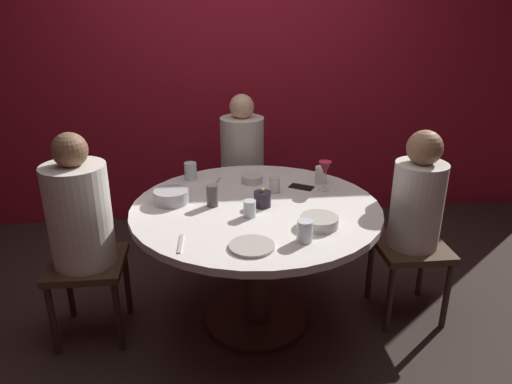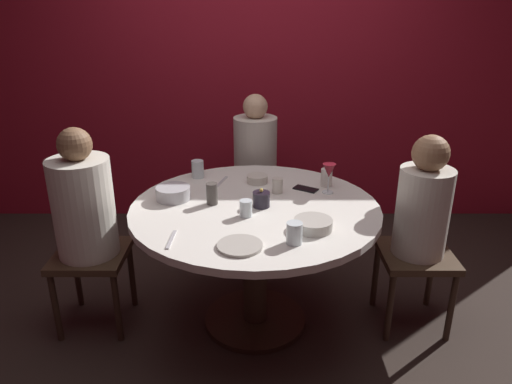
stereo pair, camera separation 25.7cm
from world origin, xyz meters
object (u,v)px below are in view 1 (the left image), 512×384
at_px(seated_diner_right, 417,206).
at_px(cup_by_right_diner, 275,185).
at_px(cup_near_candle, 250,209).
at_px(wine_glass, 325,169).
at_px(cup_by_left_diner, 212,195).
at_px(cup_center_front, 190,171).
at_px(seated_diner_back, 242,157).
at_px(cell_phone, 302,187).
at_px(dinner_plate, 252,246).
at_px(cup_beside_wine, 321,175).
at_px(bowl_small_white, 319,222).
at_px(candle_holder, 262,199).
at_px(seated_diner_left, 80,217).
at_px(cup_far_edge, 305,231).
at_px(bowl_salad_center, 252,179).
at_px(bowl_serving_large, 171,196).
at_px(dining_table, 256,231).

xyz_separation_m(seated_diner_right, cup_by_right_diner, (-0.79, 0.19, 0.09)).
bearing_deg(seated_diner_right, cup_near_candle, 7.96).
height_order(seated_diner_right, wine_glass, seated_diner_right).
relative_size(cup_near_candle, cup_by_left_diner, 0.73).
height_order(cup_by_left_diner, cup_center_front, cup_by_left_diner).
bearing_deg(seated_diner_back, cell_phone, 22.84).
height_order(dinner_plate, cup_by_right_diner, cup_by_right_diner).
bearing_deg(cup_beside_wine, cup_near_candle, -137.48).
xyz_separation_m(wine_glass, bowl_small_white, (-0.14, -0.48, -0.10)).
bearing_deg(cup_beside_wine, wine_glass, -92.52).
relative_size(seated_diner_right, cup_beside_wine, 10.92).
relative_size(candle_holder, cup_near_candle, 1.20).
xyz_separation_m(seated_diner_left, cup_center_front, (0.57, 0.45, 0.08)).
height_order(cell_phone, cup_far_edge, cup_far_edge).
bearing_deg(cup_center_front, bowl_salad_center, -13.93).
distance_m(wine_glass, bowl_serving_large, 0.89).
relative_size(cup_center_front, cup_beside_wine, 1.03).
bearing_deg(cup_beside_wine, cup_by_left_diner, -157.41).
bearing_deg(cup_near_candle, cup_beside_wine, 42.52).
xyz_separation_m(bowl_salad_center, cup_beside_wine, (0.41, -0.05, 0.03)).
distance_m(bowl_salad_center, cup_by_right_diner, 0.20).
bearing_deg(seated_diner_back, cup_by_left_diner, -14.31).
xyz_separation_m(seated_diner_right, candle_holder, (-0.88, -0.01, 0.09)).
bearing_deg(bowl_small_white, seated_diner_right, 24.42).
distance_m(dining_table, bowl_small_white, 0.44).
bearing_deg(dinner_plate, seated_diner_left, 151.61).
xyz_separation_m(seated_diner_left, cup_by_right_diner, (1.06, 0.19, 0.07)).
bearing_deg(dinner_plate, cup_beside_wine, 57.20).
bearing_deg(cup_near_candle, candle_holder, 56.93).
relative_size(cell_phone, cup_near_candle, 1.60).
height_order(cup_by_left_diner, cup_beside_wine, cup_by_left_diner).
distance_m(wine_glass, cell_phone, 0.18).
bearing_deg(cup_beside_wine, dining_table, -144.90).
height_order(dinner_plate, bowl_small_white, bowl_small_white).
bearing_deg(bowl_small_white, seated_diner_left, 166.72).
height_order(seated_diner_back, bowl_serving_large, seated_diner_back).
height_order(candle_holder, cup_beside_wine, same).
bearing_deg(cup_far_edge, candle_holder, 109.23).
distance_m(cell_phone, bowl_small_white, 0.52).
bearing_deg(bowl_serving_large, cup_near_candle, -28.86).
bearing_deg(bowl_salad_center, candle_holder, -86.80).
bearing_deg(bowl_small_white, cup_center_front, 131.22).
distance_m(seated_diner_left, cup_beside_wine, 1.39).
distance_m(cell_phone, cup_by_left_diner, 0.58).
distance_m(seated_diner_back, bowl_salad_center, 0.59).
distance_m(cup_near_candle, cup_by_right_diner, 0.37).
bearing_deg(cup_by_right_diner, seated_diner_right, -13.43).
relative_size(dining_table, seated_diner_left, 1.14).
height_order(seated_diner_back, cell_phone, seated_diner_back).
distance_m(seated_diner_left, bowl_serving_large, 0.49).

